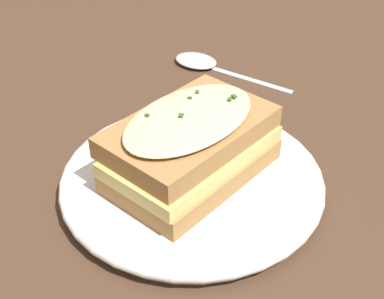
% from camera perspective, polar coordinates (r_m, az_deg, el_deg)
% --- Properties ---
extents(ground_plane, '(2.40, 2.40, 0.00)m').
position_cam_1_polar(ground_plane, '(0.49, 0.92, -5.14)').
color(ground_plane, '#473021').
extents(dinner_plate, '(0.24, 0.24, 0.02)m').
position_cam_1_polar(dinner_plate, '(0.49, 0.00, -3.30)').
color(dinner_plate, white).
rests_on(dinner_plate, ground_plane).
extents(sandwich, '(0.15, 0.18, 0.06)m').
position_cam_1_polar(sandwich, '(0.47, -0.12, 0.43)').
color(sandwich, '#A37542').
rests_on(sandwich, dinner_plate).
extents(spoon, '(0.17, 0.07, 0.01)m').
position_cam_1_polar(spoon, '(0.70, 1.09, 9.23)').
color(spoon, silver).
rests_on(spoon, ground_plane).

